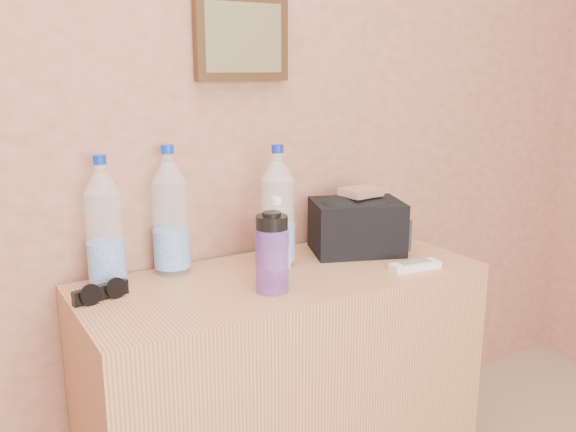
# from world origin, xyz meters

# --- Properties ---
(picture_frame) EXTENTS (0.30, 0.03, 0.25)m
(picture_frame) POSITION_xyz_m (0.40, 1.98, 1.40)
(picture_frame) COLOR #382311
(picture_frame) RESTS_ON room_shell
(dresser) EXTENTS (1.17, 0.49, 0.73)m
(dresser) POSITION_xyz_m (0.40, 1.74, 0.37)
(dresser) COLOR tan
(dresser) RESTS_ON ground
(pet_large_a) EXTENTS (0.10, 0.10, 0.36)m
(pet_large_a) POSITION_xyz_m (-0.06, 1.91, 0.89)
(pet_large_a) COLOR #CCE7F8
(pet_large_a) RESTS_ON dresser
(pet_large_b) EXTENTS (0.10, 0.10, 0.37)m
(pet_large_b) POSITION_xyz_m (0.13, 1.92, 0.90)
(pet_large_b) COLOR white
(pet_large_b) RESTS_ON dresser
(pet_large_c) EXTENTS (0.10, 0.10, 0.37)m
(pet_large_c) POSITION_xyz_m (0.43, 1.82, 0.89)
(pet_large_c) COLOR #A8C7D7
(pet_large_c) RESTS_ON dresser
(pet_small) EXTENTS (0.07, 0.07, 0.24)m
(pet_small) POSITION_xyz_m (0.35, 1.68, 0.84)
(pet_small) COLOR silver
(pet_small) RESTS_ON dresser
(nalgene_bottle) EXTENTS (0.09, 0.09, 0.22)m
(nalgene_bottle) POSITION_xyz_m (0.30, 1.64, 0.84)
(nalgene_bottle) COLOR #6931A3
(nalgene_bottle) RESTS_ON dresser
(sunglasses) EXTENTS (0.16, 0.09, 0.04)m
(sunglasses) POSITION_xyz_m (-0.11, 1.81, 0.75)
(sunglasses) COLOR black
(sunglasses) RESTS_ON dresser
(ac_remote) EXTENTS (0.16, 0.07, 0.02)m
(ac_remote) POSITION_xyz_m (0.76, 1.58, 0.74)
(ac_remote) COLOR white
(ac_remote) RESTS_ON dresser
(toiletry_bag) EXTENTS (0.34, 0.29, 0.19)m
(toiletry_bag) POSITION_xyz_m (0.72, 1.81, 0.83)
(toiletry_bag) COLOR black
(toiletry_bag) RESTS_ON dresser
(foil_packet) EXTENTS (0.12, 0.10, 0.02)m
(foil_packet) POSITION_xyz_m (0.71, 1.79, 0.93)
(foil_packet) COLOR silver
(foil_packet) RESTS_ON toiletry_bag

